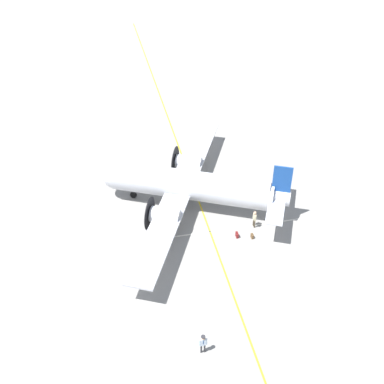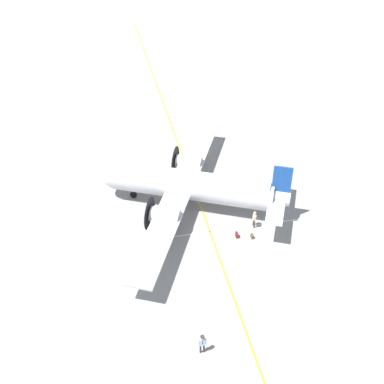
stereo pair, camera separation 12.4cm
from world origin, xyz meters
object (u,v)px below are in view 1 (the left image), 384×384
Objects in this scene: suitcase_near_door at (252,236)px; suitcase_upright_spare at (237,235)px; passenger_boarding at (255,218)px; airliner_main at (187,185)px; crew_foreground at (203,342)px.

suitcase_upright_spare is (0.44, 1.35, 0.03)m from suitcase_near_door.
suitcase_upright_spare is at bearing 112.13° from passenger_boarding.
airliner_main is 7.09m from suitcase_upright_spare.
airliner_main reaches higher than crew_foreground.
passenger_boarding is 2.45m from suitcase_upright_spare.
crew_foreground is 14.94m from passenger_boarding.
passenger_boarding reaches higher than suitcase_upright_spare.
suitcase_upright_spare is (-1.10, 2.01, -0.87)m from passenger_boarding.
passenger_boarding is 3.60× the size of suitcase_near_door.
suitcase_upright_spare reaches higher than suitcase_near_door.
airliner_main is 13.86× the size of passenger_boarding.
crew_foreground is (-17.19, 2.41, -1.47)m from airliner_main.
airliner_main is 8.19m from suitcase_near_door.
airliner_main is 45.43× the size of suitcase_upright_spare.
suitcase_upright_spare is at bearing 71.87° from suitcase_near_door.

